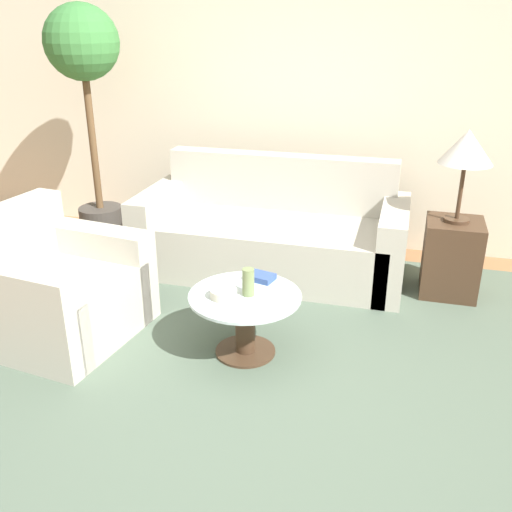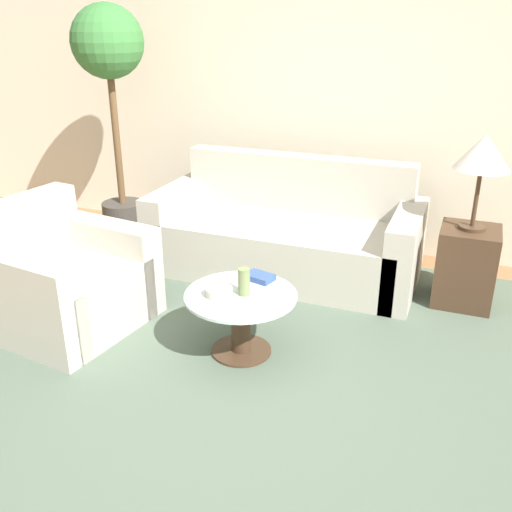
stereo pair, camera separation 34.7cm
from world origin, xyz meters
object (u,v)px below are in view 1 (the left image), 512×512
book_stack (260,277)px  sofa_main (273,235)px  potted_plant (86,84)px  armchair (56,292)px  coffee_table (245,316)px  bowl (224,294)px  vase (248,282)px  table_lamp (467,149)px

book_stack → sofa_main: bearing=113.9°
potted_plant → book_stack: size_ratio=10.19×
armchair → coffee_table: armchair is taller
bowl → book_stack: bowl is taller
armchair → vase: (1.27, 0.08, 0.19)m
sofa_main → armchair: sofa_main is taller
potted_plant → bowl: size_ratio=12.82×
armchair → coffee_table: size_ratio=1.51×
vase → bowl: (-0.13, -0.07, -0.06)m
coffee_table → potted_plant: bearing=141.9°
potted_plant → vase: size_ratio=12.12×
bowl → table_lamp: bearing=43.5°
vase → table_lamp: bearing=44.7°
sofa_main → bowl: 1.38m
armchair → book_stack: bearing=-68.9°
table_lamp → bowl: table_lamp is taller
coffee_table → sofa_main: bearing=96.4°
armchair → coffee_table: (1.25, 0.08, -0.03)m
sofa_main → vase: (0.17, -1.30, 0.20)m
coffee_table → vase: bearing=11.9°
coffee_table → bowl: size_ratio=4.27×
book_stack → coffee_table: bearing=-83.7°
sofa_main → coffee_table: sofa_main is taller
armchair → coffee_table: 1.25m
vase → armchair: bearing=-176.3°
armchair → book_stack: (1.28, 0.30, 0.13)m
sofa_main → book_stack: sofa_main is taller
potted_plant → bowl: potted_plant is taller
armchair → vase: bearing=-78.6°
sofa_main → table_lamp: 1.60m
coffee_table → book_stack: size_ratio=3.40×
table_lamp → vase: bearing=-135.3°
sofa_main → vase: bearing=-82.7°
sofa_main → potted_plant: bearing=178.3°
coffee_table → table_lamp: 1.91m
armchair → table_lamp: bearing=-55.0°
vase → bowl: vase is taller
table_lamp → vase: table_lamp is taller
table_lamp → vase: size_ratio=3.91×
book_stack → vase: bearing=-78.8°
armchair → potted_plant: size_ratio=0.50×
book_stack → armchair: bearing=-152.1°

